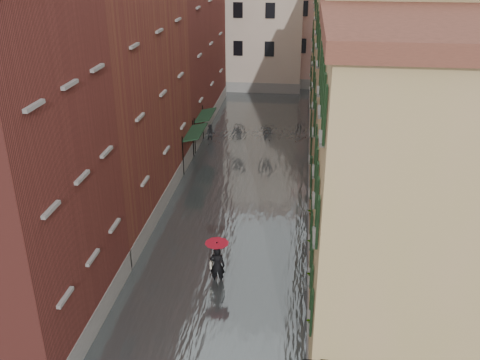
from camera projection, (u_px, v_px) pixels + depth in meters
The scene contains 14 objects.
ground at pixel (211, 307), 22.21m from camera, with size 120.00×120.00×0.00m, color #5C5C5F.
floodwater at pixel (245, 178), 33.94m from camera, with size 10.00×60.00×0.20m, color #4F5657.
building_left_mid at pixel (108, 97), 28.56m from camera, with size 6.00×14.00×12.50m, color brown.
building_left_far at pixel (173, 37), 41.84m from camera, with size 6.00×16.00×14.00m, color maroon.
building_right_near at pixel (409, 217), 17.28m from camera, with size 6.00×8.00×11.50m, color #A38F54.
building_right_mid at pixel (375, 102), 26.93m from camera, with size 6.00×14.00×13.00m, color #957F5A.
building_right_far at pixel (352, 57), 40.82m from camera, with size 6.00×16.00×11.50m, color #A38F54.
building_end_cream at pixel (244, 20), 54.28m from camera, with size 12.00×9.00×13.00m, color #C6B19D.
building_end_pink at pixel (332, 24), 55.31m from camera, with size 10.00×9.00×12.00m, color tan.
awning_near at pixel (195, 133), 34.71m from camera, with size 1.09×3.30×2.80m.
awning_far at pixel (205, 116), 38.08m from camera, with size 1.09×3.16×2.80m.
window_planters at pixel (315, 252), 19.52m from camera, with size 0.59×8.14×0.84m.
pedestrian_main at pixel (217, 259), 23.24m from camera, with size 1.05×1.05×2.06m.
pedestrian_far at pixel (211, 134), 39.88m from camera, with size 0.70×0.54×1.44m, color black.
Camera 1 is at (3.39, -17.81, 13.94)m, focal length 40.00 mm.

